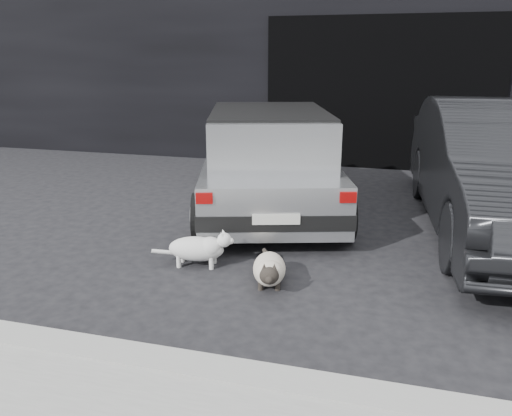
% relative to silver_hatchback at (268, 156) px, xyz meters
% --- Properties ---
extents(ground, '(80.00, 80.00, 0.00)m').
position_rel_silver_hatchback_xyz_m(ground, '(0.28, -1.03, -0.71)').
color(ground, black).
rests_on(ground, ground).
extents(building_facade, '(34.00, 4.00, 5.00)m').
position_rel_silver_hatchback_xyz_m(building_facade, '(1.28, 4.97, 1.79)').
color(building_facade, black).
rests_on(building_facade, ground).
extents(garage_opening, '(4.00, 0.10, 2.60)m').
position_rel_silver_hatchback_xyz_m(garage_opening, '(1.28, 2.96, 0.59)').
color(garage_opening, black).
rests_on(garage_opening, ground).
extents(curb, '(18.00, 0.25, 0.12)m').
position_rel_silver_hatchback_xyz_m(curb, '(1.28, -3.63, -0.65)').
color(curb, gray).
rests_on(curb, ground).
extents(silver_hatchback, '(2.53, 3.85, 1.31)m').
position_rel_silver_hatchback_xyz_m(silver_hatchback, '(0.00, 0.00, 0.00)').
color(silver_hatchback, '#A8AAAC').
rests_on(silver_hatchback, ground).
extents(second_car, '(1.86, 4.56, 1.47)m').
position_rel_silver_hatchback_xyz_m(second_car, '(2.74, -0.17, 0.02)').
color(second_car, black).
rests_on(second_car, ground).
extents(cat_siamese, '(0.42, 0.84, 0.30)m').
position_rel_silver_hatchback_xyz_m(cat_siamese, '(0.55, -2.19, -0.58)').
color(cat_siamese, beige).
rests_on(cat_siamese, ground).
extents(cat_white, '(0.79, 0.34, 0.37)m').
position_rel_silver_hatchback_xyz_m(cat_white, '(-0.18, -1.97, -0.53)').
color(cat_white, silver).
rests_on(cat_white, ground).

